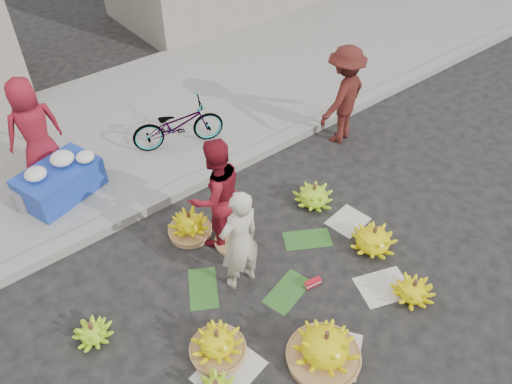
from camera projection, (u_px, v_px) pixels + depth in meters
ground at (283, 278)px, 6.39m from camera, size 80.00×80.00×0.00m
curb at (190, 185)px, 7.63m from camera, size 40.00×0.25×0.15m
sidewalk at (126, 125)px, 8.86m from camera, size 40.00×4.00×0.12m
newspaper_scatter at (327, 319)px, 5.92m from camera, size 3.20×1.80×0.00m
banana_leaves at (267, 272)px, 6.46m from camera, size 2.00×1.00×0.00m
banana_bunch_0 at (217, 344)px, 5.48m from camera, size 0.61×0.61×0.43m
banana_bunch_2 at (325, 348)px, 5.38m from camera, size 0.83×0.83×0.53m
banana_bunch_3 at (413, 290)px, 6.08m from camera, size 0.63×0.63×0.32m
banana_bunch_4 at (373, 239)px, 6.66m from camera, size 0.74×0.74×0.40m
banana_bunch_5 at (314, 195)px, 7.33m from camera, size 0.76×0.76×0.37m
banana_bunch_6 at (93, 332)px, 5.67m from camera, size 0.42×0.42×0.28m
banana_bunch_7 at (190, 225)px, 6.86m from camera, size 0.64×0.64×0.42m
basket_spare at (233, 242)px, 6.81m from camera, size 0.60×0.60×0.06m
incense_stack at (313, 283)px, 6.27m from camera, size 0.23×0.10×0.09m
vendor_cream at (239, 241)px, 5.86m from camera, size 0.55×0.36×1.50m
vendor_red at (216, 195)px, 6.37m from camera, size 0.80×0.62×1.63m
man_striped at (343, 95)px, 8.11m from camera, size 1.21×0.87×1.69m
flower_table at (60, 180)px, 7.24m from camera, size 1.29×1.01×0.65m
grey_bucket at (24, 198)px, 7.08m from camera, size 0.31×0.31×0.35m
flower_vendor at (34, 130)px, 7.24m from camera, size 0.80×0.53×1.63m
bicycle at (178, 124)px, 8.08m from camera, size 0.99×1.59×0.79m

